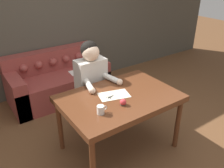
# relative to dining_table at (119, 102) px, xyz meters

# --- Properties ---
(ground_plane) EXTENTS (16.00, 16.00, 0.00)m
(ground_plane) POSITION_rel_dining_table_xyz_m (0.02, -0.06, -0.68)
(ground_plane) COLOR brown
(wall_back) EXTENTS (8.00, 0.06, 2.60)m
(wall_back) POSITION_rel_dining_table_xyz_m (0.02, 2.05, 0.62)
(wall_back) COLOR #474238
(wall_back) RESTS_ON ground_plane
(dining_table) EXTENTS (1.32, 0.91, 0.75)m
(dining_table) POSITION_rel_dining_table_xyz_m (0.00, 0.00, 0.00)
(dining_table) COLOR #562D19
(dining_table) RESTS_ON ground_plane
(couch) EXTENTS (1.61, 0.79, 0.80)m
(couch) POSITION_rel_dining_table_xyz_m (-0.10, 1.64, -0.38)
(couch) COLOR brown
(couch) RESTS_ON ground_plane
(person) EXTENTS (0.47, 0.56, 1.25)m
(person) POSITION_rel_dining_table_xyz_m (-0.02, 0.60, -0.03)
(person) COLOR #33281E
(person) RESTS_ON ground_plane
(pattern_paper_main) EXTENTS (0.39, 0.29, 0.00)m
(pattern_paper_main) POSITION_rel_dining_table_xyz_m (-0.04, 0.05, 0.08)
(pattern_paper_main) COLOR beige
(pattern_paper_main) RESTS_ON dining_table
(scissors) EXTENTS (0.22, 0.10, 0.01)m
(scissors) POSITION_rel_dining_table_xyz_m (-0.08, 0.04, 0.08)
(scissors) COLOR silver
(scissors) RESTS_ON dining_table
(mug) EXTENTS (0.11, 0.08, 0.09)m
(mug) POSITION_rel_dining_table_xyz_m (-0.36, -0.18, 0.12)
(mug) COLOR silver
(mug) RESTS_ON dining_table
(pin_cushion) EXTENTS (0.07, 0.07, 0.07)m
(pin_cushion) POSITION_rel_dining_table_xyz_m (-0.08, -0.18, 0.11)
(pin_cushion) COLOR #4C3828
(pin_cushion) RESTS_ON dining_table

